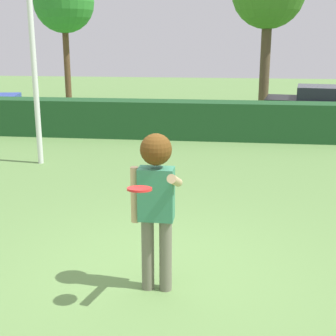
% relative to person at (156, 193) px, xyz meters
% --- Properties ---
extents(ground_plane, '(60.00, 60.00, 0.00)m').
position_rel_person_xyz_m(ground_plane, '(-0.05, 0.39, -1.14)').
color(ground_plane, '#628B48').
extents(person, '(0.56, 0.76, 1.79)m').
position_rel_person_xyz_m(person, '(0.00, 0.00, 0.00)').
color(person, '#6C6958').
rests_on(person, ground).
extents(frisbee, '(0.25, 0.25, 0.04)m').
position_rel_person_xyz_m(frisbee, '(-0.09, -0.47, 0.19)').
color(frisbee, red).
extents(lamppost, '(0.24, 0.24, 5.85)m').
position_rel_person_xyz_m(lamppost, '(-3.46, 5.28, 2.10)').
color(lamppost, silver).
rests_on(lamppost, ground).
extents(hedge_row, '(18.60, 0.90, 1.05)m').
position_rel_person_xyz_m(hedge_row, '(-0.05, 8.55, -0.62)').
color(hedge_row, '#1D4A23').
rests_on(hedge_row, ground).
extents(parked_car_black, '(4.41, 2.32, 1.25)m').
position_rel_person_xyz_m(parked_car_black, '(4.07, 11.34, -0.45)').
color(parked_car_black, black).
rests_on(parked_car_black, ground).
extents(willow_tree, '(2.57, 2.57, 5.53)m').
position_rel_person_xyz_m(willow_tree, '(-6.36, 15.89, 3.07)').
color(willow_tree, brown).
rests_on(willow_tree, ground).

